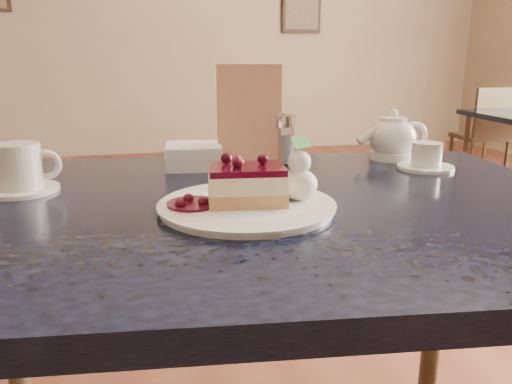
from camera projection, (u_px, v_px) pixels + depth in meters
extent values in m
cube|color=tan|center=(139.00, 14.00, 5.31)|extent=(8.00, 0.02, 3.00)
cube|color=black|center=(302.00, 8.00, 5.64)|extent=(0.45, 0.03, 0.55)
cube|color=black|center=(244.00, 212.00, 0.91)|extent=(1.38, 1.00, 0.04)
cylinder|color=#3D2D16|center=(11.00, 325.00, 1.30)|extent=(0.05, 0.05, 0.76)
cylinder|color=#3D2D16|center=(436.00, 302.00, 1.43)|extent=(0.05, 0.05, 0.76)
cylinder|color=white|center=(247.00, 206.00, 0.85)|extent=(0.29, 0.29, 0.01)
cube|color=tan|center=(247.00, 196.00, 0.84)|extent=(0.14, 0.11, 0.02)
cube|color=#FFF5C4|center=(247.00, 181.00, 0.84)|extent=(0.14, 0.10, 0.03)
cube|color=black|center=(247.00, 169.00, 0.83)|extent=(0.13, 0.10, 0.01)
ellipsoid|color=white|center=(299.00, 184.00, 0.86)|extent=(0.06, 0.06, 0.05)
cylinder|color=black|center=(193.00, 204.00, 0.83)|extent=(0.09, 0.09, 0.01)
cylinder|color=white|center=(22.00, 190.00, 0.97)|extent=(0.14, 0.14, 0.01)
cylinder|color=white|center=(19.00, 166.00, 0.95)|extent=(0.09, 0.09, 0.09)
torus|color=white|center=(46.00, 165.00, 0.96)|extent=(0.06, 0.01, 0.06)
cylinder|color=white|center=(425.00, 167.00, 1.16)|extent=(0.13, 0.13, 0.01)
cylinder|color=white|center=(427.00, 154.00, 1.15)|extent=(0.07, 0.07, 0.05)
ellipsoid|color=white|center=(392.00, 139.00, 1.26)|extent=(0.12, 0.12, 0.10)
cylinder|color=white|center=(394.00, 117.00, 1.25)|extent=(0.06, 0.06, 0.01)
cylinder|color=white|center=(363.00, 141.00, 1.25)|extent=(0.07, 0.02, 0.05)
cube|color=beige|center=(249.00, 116.00, 1.18)|extent=(0.15, 0.05, 0.24)
cylinder|color=white|center=(282.00, 145.00, 1.21)|extent=(0.06, 0.06, 0.09)
cylinder|color=silver|center=(282.00, 120.00, 1.20)|extent=(0.06, 0.06, 0.03)
cube|color=white|center=(194.00, 156.00, 1.18)|extent=(0.14, 0.14, 0.05)
cylinder|color=#3D2D16|center=(465.00, 156.00, 3.89)|extent=(0.04, 0.04, 0.63)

